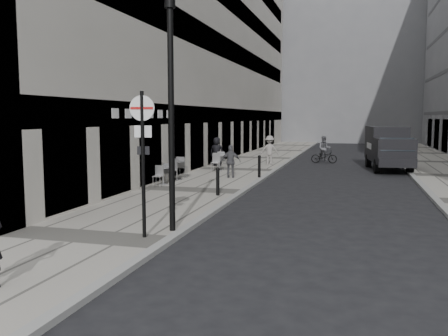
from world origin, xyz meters
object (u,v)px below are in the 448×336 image
at_px(sign_post, 143,144).
at_px(panel_van, 388,146).
at_px(cyclist, 324,153).
at_px(lamppost, 171,102).

xyz_separation_m(sign_post, panel_van, (6.58, 17.85, -0.97)).
bearing_deg(sign_post, panel_van, 61.85).
distance_m(panel_van, cyclist, 4.85).
bearing_deg(panel_van, sign_post, -116.52).
bearing_deg(cyclist, panel_van, -41.56).
bearing_deg(sign_post, lamppost, 55.64).
relative_size(sign_post, panel_van, 0.65).
distance_m(lamppost, cyclist, 20.45).
bearing_deg(lamppost, cyclist, 82.94).
xyz_separation_m(lamppost, panel_van, (6.18, 17.05, -1.97)).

